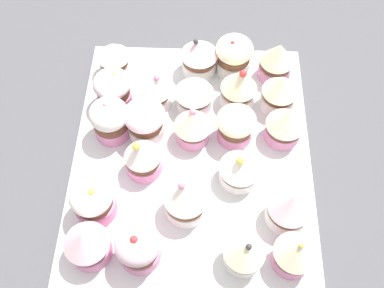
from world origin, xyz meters
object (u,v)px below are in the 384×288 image
(cupcake_9, at_px, (199,56))
(cupcake_18, at_px, (277,61))
(cupcake_17, at_px, (244,253))
(cupcake_3, at_px, (93,200))
(cupcake_21, at_px, (290,207))
(cupcake_7, at_px, (143,156))
(cupcake_15, at_px, (236,125))
(cupcake_0, at_px, (114,58))
(cupcake_4, at_px, (87,244))
(cupcake_8, at_px, (138,247))
(cupcake_5, at_px, (155,91))
(cupcake_16, at_px, (240,168))
(cupcake_11, at_px, (195,125))
(baking_tray, at_px, (192,155))
(cupcake_1, at_px, (113,89))
(cupcake_20, at_px, (285,124))
(cupcake_2, at_px, (110,119))
(cupcake_22, at_px, (295,253))
(cupcake_12, at_px, (185,198))
(cupcake_14, at_px, (239,87))
(cupcake_10, at_px, (192,92))
(cupcake_6, at_px, (145,120))
(cupcake_19, at_px, (280,91))
(cupcake_13, at_px, (234,55))

(cupcake_9, height_order, cupcake_18, same)
(cupcake_17, height_order, cupcake_18, cupcake_18)
(cupcake_3, height_order, cupcake_18, cupcake_18)
(cupcake_21, bearing_deg, cupcake_7, -109.22)
(cupcake_18, bearing_deg, cupcake_15, -28.70)
(cupcake_0, relative_size, cupcake_4, 0.94)
(cupcake_8, bearing_deg, cupcake_4, -91.92)
(cupcake_5, height_order, cupcake_16, cupcake_5)
(cupcake_3, bearing_deg, cupcake_11, 132.87)
(baking_tray, xyz_separation_m, cupcake_18, (-0.17, 0.14, 0.04))
(cupcake_4, xyz_separation_m, cupcake_16, (-0.12, 0.21, -0.01))
(cupcake_1, relative_size, cupcake_18, 0.90)
(cupcake_0, bearing_deg, cupcake_20, 66.02)
(cupcake_2, height_order, cupcake_5, cupcake_2)
(cupcake_16, xyz_separation_m, cupcake_22, (0.13, 0.07, 0.00))
(cupcake_2, bearing_deg, baking_tray, 74.50)
(cupcake_12, distance_m, cupcake_14, 0.22)
(cupcake_11, distance_m, cupcake_18, 0.19)
(cupcake_10, height_order, cupcake_12, cupcake_12)
(cupcake_0, bearing_deg, cupcake_6, 27.20)
(cupcake_14, bearing_deg, cupcake_10, -80.95)
(cupcake_12, bearing_deg, cupcake_4, -62.01)
(cupcake_11, height_order, cupcake_20, same)
(cupcake_6, height_order, cupcake_22, cupcake_22)
(cupcake_12, bearing_deg, cupcake_14, 158.71)
(cupcake_18, bearing_deg, cupcake_14, -48.42)
(cupcake_0, bearing_deg, cupcake_11, 47.18)
(cupcake_2, bearing_deg, cupcake_11, 87.57)
(cupcake_19, xyz_separation_m, cupcake_22, (0.27, 0.00, -0.00))
(cupcake_22, bearing_deg, cupcake_0, -139.50)
(cupcake_6, relative_size, cupcake_9, 0.90)
(cupcake_9, height_order, cupcake_21, cupcake_9)
(cupcake_0, distance_m, cupcake_2, 0.13)
(cupcake_4, bearing_deg, cupcake_0, -179.02)
(cupcake_10, bearing_deg, cupcake_19, 92.17)
(cupcake_11, bearing_deg, cupcake_0, -132.82)
(cupcake_18, height_order, cupcake_22, cupcake_18)
(cupcake_13, xyz_separation_m, cupcake_22, (0.34, 0.08, 0.00))
(cupcake_16, height_order, cupcake_19, cupcake_19)
(cupcake_17, xyz_separation_m, cupcake_22, (-0.00, 0.07, 0.00))
(cupcake_3, distance_m, cupcake_11, 0.19)
(cupcake_7, bearing_deg, cupcake_10, 150.46)
(cupcake_8, xyz_separation_m, cupcake_21, (-0.06, 0.21, 0.00))
(cupcake_2, bearing_deg, cupcake_1, -176.65)
(cupcake_6, distance_m, cupcake_10, 0.09)
(cupcake_10, height_order, cupcake_18, cupcake_18)
(cupcake_13, xyz_separation_m, cupcake_17, (0.34, 0.01, -0.00))
(cupcake_4, height_order, cupcake_12, cupcake_12)
(cupcake_4, bearing_deg, cupcake_21, 102.60)
(cupcake_0, height_order, cupcake_1, same)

